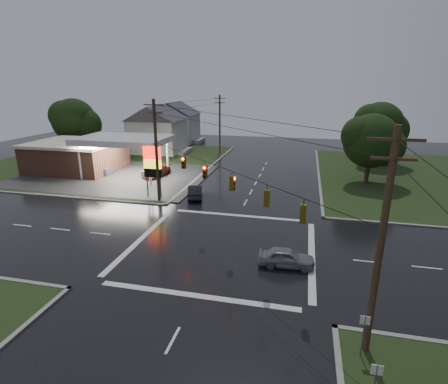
% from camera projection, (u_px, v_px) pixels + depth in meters
% --- Properties ---
extents(ground, '(120.00, 120.00, 0.00)m').
position_uv_depth(ground, '(222.00, 246.00, 28.09)').
color(ground, black).
rests_on(ground, ground).
extents(grass_nw, '(36.00, 36.00, 0.08)m').
position_uv_depth(grass_nw, '(106.00, 162.00, 57.85)').
color(grass_nw, '#1F3116').
rests_on(grass_nw, ground).
extents(gas_station, '(26.20, 18.00, 5.60)m').
position_uv_depth(gas_station, '(83.00, 154.00, 51.18)').
color(gas_station, '#2D2D2D').
rests_on(gas_station, ground).
extents(pylon_sign, '(2.00, 0.35, 6.00)m').
position_uv_depth(pylon_sign, '(153.00, 163.00, 38.91)').
color(pylon_sign, '#59595E').
rests_on(pylon_sign, ground).
extents(utility_pole_nw, '(2.20, 0.32, 11.00)m').
position_uv_depth(utility_pole_nw, '(156.00, 150.00, 37.25)').
color(utility_pole_nw, '#382619').
rests_on(utility_pole_nw, ground).
extents(utility_pole_se, '(2.20, 0.32, 11.00)m').
position_uv_depth(utility_pole_se, '(381.00, 245.00, 15.50)').
color(utility_pole_se, '#382619').
rests_on(utility_pole_se, ground).
extents(utility_pole_n, '(2.20, 0.32, 10.50)m').
position_uv_depth(utility_pole_n, '(220.00, 123.00, 63.81)').
color(utility_pole_n, '#382619').
rests_on(utility_pole_n, ground).
extents(traffic_signals, '(26.87, 26.87, 1.47)m').
position_uv_depth(traffic_signals, '(222.00, 168.00, 26.13)').
color(traffic_signals, black).
rests_on(traffic_signals, ground).
extents(house_near, '(11.05, 8.48, 8.60)m').
position_uv_depth(house_near, '(157.00, 129.00, 64.74)').
color(house_near, silver).
rests_on(house_near, ground).
extents(house_far, '(11.05, 8.48, 8.60)m').
position_uv_depth(house_far, '(175.00, 122.00, 76.11)').
color(house_far, silver).
rests_on(house_far, ground).
extents(tree_nw_behind, '(8.93, 7.60, 10.00)m').
position_uv_depth(tree_nw_behind, '(75.00, 121.00, 61.41)').
color(tree_nw_behind, black).
rests_on(tree_nw_behind, ground).
extents(tree_ne_near, '(7.99, 6.80, 8.98)m').
position_uv_depth(tree_ne_near, '(372.00, 141.00, 43.80)').
color(tree_ne_near, black).
rests_on(tree_ne_near, ground).
extents(tree_ne_far, '(8.46, 7.20, 9.80)m').
position_uv_depth(tree_ne_far, '(380.00, 126.00, 54.12)').
color(tree_ne_far, black).
rests_on(tree_ne_far, ground).
extents(car_north, '(2.68, 4.69, 1.46)m').
position_uv_depth(car_north, '(195.00, 191.00, 39.91)').
color(car_north, black).
rests_on(car_north, ground).
extents(car_crossing, '(4.04, 1.78, 1.35)m').
position_uv_depth(car_crossing, '(287.00, 257.00, 24.89)').
color(car_crossing, gray).
rests_on(car_crossing, ground).
extents(car_pump, '(2.69, 5.22, 1.45)m').
position_uv_depth(car_pump, '(157.00, 172.00, 48.48)').
color(car_pump, '#571D13').
rests_on(car_pump, ground).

